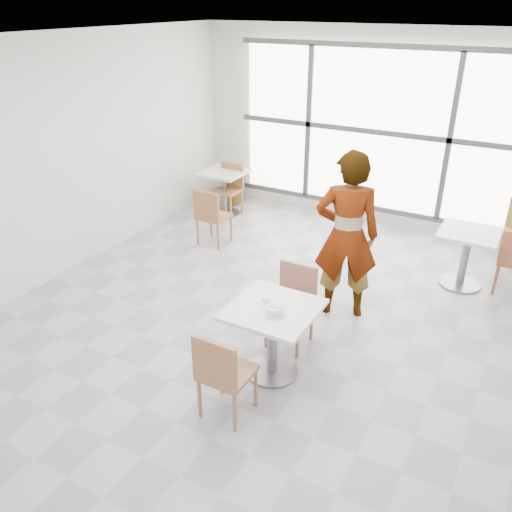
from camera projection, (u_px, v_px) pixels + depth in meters
The scene contains 16 objects.
floor at pixel (269, 324), 5.90m from camera, with size 7.00×7.00×0.00m, color #9E9EA5.
ceiling at pixel (273, 39), 4.56m from camera, with size 7.00×7.00×0.00m, color white.
wall_back at pixel (377, 131), 7.97m from camera, with size 6.00×6.00×0.00m, color silver.
wall_left at pixel (60, 160), 6.54m from camera, with size 7.00×7.00×0.00m, color silver.
window at pixel (375, 131), 7.91m from camera, with size 4.60×0.07×2.52m.
main_table at pixel (273, 328), 4.92m from camera, with size 0.80×0.80×0.75m.
chair_near at pixel (222, 371), 4.38m from camera, with size 0.42×0.42×0.87m.
chair_far at pixel (293, 299), 5.43m from camera, with size 0.42×0.42×0.87m.
oatmeal_bowl at pixel (275, 310), 4.70m from camera, with size 0.21×0.21×0.09m.
coffee_cup at pixel (266, 300), 4.88m from camera, with size 0.16×0.13×0.07m.
person at pixel (347, 236), 5.73m from camera, with size 0.71×0.47×1.94m, color black.
bg_table_left at pixel (224, 187), 8.71m from camera, with size 0.70×0.70×0.75m.
bg_table_right at pixel (466, 251), 6.50m from camera, with size 0.70×0.70×0.75m.
bg_chair_left_near at pixel (211, 214), 7.58m from camera, with size 0.42×0.42×0.87m.
bg_chair_left_far at pixel (229, 185), 8.72m from camera, with size 0.42×0.42×0.87m.
plant_left at pixel (233, 184), 9.21m from camera, with size 0.65×0.57×0.72m, color #4F8846.
Camera 1 is at (2.28, -4.38, 3.33)m, focal length 36.42 mm.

